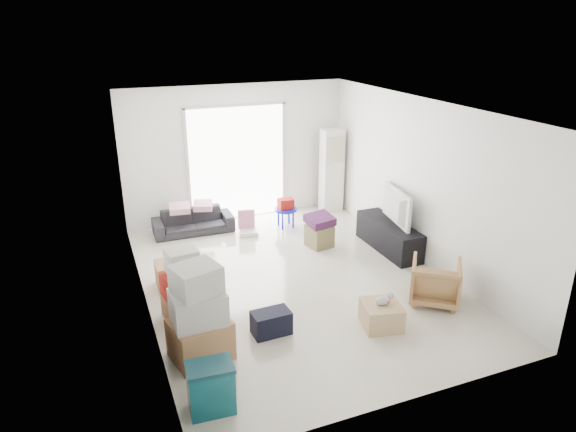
% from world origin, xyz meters
% --- Properties ---
extents(room_shell, '(4.98, 6.48, 3.18)m').
position_xyz_m(room_shell, '(0.00, 0.00, 1.35)').
color(room_shell, beige).
rests_on(room_shell, ground).
extents(sliding_door, '(2.10, 0.04, 2.33)m').
position_xyz_m(sliding_door, '(0.00, 2.98, 1.24)').
color(sliding_door, white).
rests_on(sliding_door, room_shell).
extents(ac_tower, '(0.45, 0.30, 1.75)m').
position_xyz_m(ac_tower, '(1.95, 2.65, 0.88)').
color(ac_tower, silver).
rests_on(ac_tower, room_shell).
extents(tv_console, '(0.46, 1.53, 0.51)m').
position_xyz_m(tv_console, '(2.00, 0.43, 0.25)').
color(tv_console, black).
rests_on(tv_console, room_shell).
extents(television, '(0.78, 1.15, 0.14)m').
position_xyz_m(television, '(2.00, 0.43, 0.58)').
color(television, black).
rests_on(television, tv_console).
extents(sofa, '(1.52, 0.47, 0.59)m').
position_xyz_m(sofa, '(-1.06, 2.50, 0.29)').
color(sofa, '#2A292E').
rests_on(sofa, room_shell).
extents(pillow_left, '(0.41, 0.35, 0.12)m').
position_xyz_m(pillow_left, '(-1.29, 2.49, 0.65)').
color(pillow_left, '#D89DAB').
rests_on(pillow_left, sofa).
extents(pillow_right, '(0.39, 0.34, 0.11)m').
position_xyz_m(pillow_right, '(-0.85, 2.48, 0.65)').
color(pillow_right, '#D89DAB').
rests_on(pillow_right, sofa).
extents(armchair, '(0.92, 0.91, 0.70)m').
position_xyz_m(armchair, '(1.64, -1.37, 0.35)').
color(armchair, '#AD7F4C').
rests_on(armchair, room_shell).
extents(storage_bins, '(0.50, 0.37, 0.56)m').
position_xyz_m(storage_bins, '(-1.90, -2.35, 0.28)').
color(storage_bins, '#10505A').
rests_on(storage_bins, room_shell).
extents(box_stack_a, '(0.77, 0.69, 1.23)m').
position_xyz_m(box_stack_a, '(-1.80, -1.42, 0.55)').
color(box_stack_a, '#AC6F4D').
rests_on(box_stack_a, room_shell).
extents(box_stack_b, '(0.61, 0.60, 1.04)m').
position_xyz_m(box_stack_b, '(-1.80, -0.48, 0.45)').
color(box_stack_b, '#AC6F4D').
rests_on(box_stack_b, room_shell).
extents(box_stack_c, '(0.55, 0.45, 0.39)m').
position_xyz_m(box_stack_c, '(-1.77, 0.51, 0.20)').
color(box_stack_c, '#AC6F4D').
rests_on(box_stack_c, room_shell).
extents(loose_box, '(0.43, 0.43, 0.33)m').
position_xyz_m(loose_box, '(-1.48, 0.35, 0.17)').
color(loose_box, '#AC6F4D').
rests_on(loose_box, room_shell).
extents(duffel_bag, '(0.51, 0.31, 0.32)m').
position_xyz_m(duffel_bag, '(-0.84, -1.26, 0.16)').
color(duffel_bag, black).
rests_on(duffel_bag, room_shell).
extents(ottoman, '(0.47, 0.47, 0.40)m').
position_xyz_m(ottoman, '(0.92, 1.02, 0.20)').
color(ottoman, olive).
rests_on(ottoman, room_shell).
extents(blanket, '(0.48, 0.48, 0.14)m').
position_xyz_m(blanket, '(0.92, 1.02, 0.47)').
color(blanket, '#471C46').
rests_on(blanket, ottoman).
extents(kids_table, '(0.45, 0.45, 0.59)m').
position_xyz_m(kids_table, '(0.69, 2.10, 0.41)').
color(kids_table, '#0D18C3').
rests_on(kids_table, room_shell).
extents(toy_walker, '(0.40, 0.37, 0.46)m').
position_xyz_m(toy_walker, '(-0.11, 2.04, 0.13)').
color(toy_walker, silver).
rests_on(toy_walker, room_shell).
extents(wood_crate, '(0.59, 0.59, 0.33)m').
position_xyz_m(wood_crate, '(0.59, -1.64, 0.16)').
color(wood_crate, tan).
rests_on(wood_crate, room_shell).
extents(plush_bunny, '(0.28, 0.16, 0.14)m').
position_xyz_m(plush_bunny, '(0.62, -1.63, 0.39)').
color(plush_bunny, '#B2ADA8').
rests_on(plush_bunny, wood_crate).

